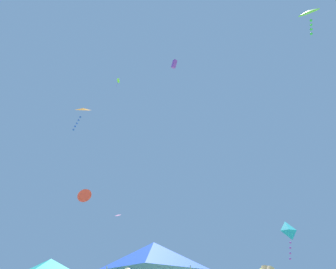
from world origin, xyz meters
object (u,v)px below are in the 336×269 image
kite_pink_diamond (118,215)px  kite_red_delta (84,195)px  kite_lime_delta (309,12)px  kite_purple_box (174,64)px  kite_orange_delta (83,110)px  kite_cyan_diamond (289,232)px  canopy_tent_blue (153,256)px  canopy_tent_white (132,269)px  canopy_tent_teal (49,269)px  kite_lime_box (118,81)px

kite_pink_diamond → kite_red_delta: 3.48m
kite_lime_delta → kite_purple_box: bearing=160.3°
kite_orange_delta → kite_red_delta: 7.79m
kite_pink_diamond → kite_cyan_diamond: kite_cyan_diamond is taller
canopy_tent_blue → kite_orange_delta: (-7.42, 5.65, 12.92)m
canopy_tent_white → kite_pink_diamond: (-2.33, 4.57, 4.51)m
kite_red_delta → kite_orange_delta: bearing=-143.6°
kite_orange_delta → kite_pink_diamond: (3.30, 3.50, -8.48)m
kite_cyan_diamond → canopy_tent_teal: bearing=-147.7°
kite_cyan_diamond → kite_pink_diamond: bearing=-158.6°
canopy_tent_blue → kite_orange_delta: size_ratio=1.34×
kite_red_delta → kite_purple_box: (7.29, -5.43, 8.03)m
kite_lime_delta → kite_orange_delta: size_ratio=0.91×
kite_cyan_diamond → canopy_tent_blue: bearing=-127.3°
canopy_tent_teal → kite_orange_delta: kite_orange_delta is taller
kite_orange_delta → kite_pink_diamond: size_ratio=4.11×
canopy_tent_blue → kite_red_delta: size_ratio=2.86×
canopy_tent_teal → kite_lime_delta: size_ratio=1.42×
canopy_tent_white → kite_orange_delta: (-5.63, 1.07, 12.99)m
kite_red_delta → kite_purple_box: bearing=-36.7°
kite_red_delta → kite_lime_box: bearing=96.4°
canopy_tent_teal → canopy_tent_blue: canopy_tent_blue is taller
canopy_tent_white → kite_purple_box: kite_purple_box is taller
kite_purple_box → kite_red_delta: bearing=143.3°
canopy_tent_white → kite_purple_box: 14.10m
canopy_tent_white → canopy_tent_blue: size_ratio=0.98×
kite_lime_delta → canopy_tent_white: bearing=150.3°
kite_orange_delta → kite_purple_box: 9.62m
kite_purple_box → kite_lime_delta: bearing=-19.7°
kite_cyan_diamond → kite_lime_delta: bearing=-96.0°
canopy_tent_blue → canopy_tent_white: bearing=111.3°
kite_orange_delta → kite_pink_diamond: kite_orange_delta is taller
canopy_tent_blue → kite_purple_box: (1.05, 1.09, 13.29)m
kite_pink_diamond → kite_purple_box: 13.04m
canopy_tent_teal → kite_lime_box: size_ratio=2.94×
canopy_tent_white → kite_red_delta: kite_red_delta is taller
canopy_tent_blue → kite_lime_delta: size_ratio=1.47×
canopy_tent_blue → kite_lime_box: size_ratio=3.04×
kite_lime_box → canopy_tent_white: bearing=-59.3°
kite_purple_box → kite_lime_box: 18.11m
kite_orange_delta → kite_red_delta: size_ratio=2.13×
kite_red_delta → canopy_tent_blue: bearing=-46.3°
canopy_tent_teal → kite_cyan_diamond: 21.94m
kite_lime_delta → kite_lime_box: size_ratio=2.07×
canopy_tent_blue → kite_purple_box: size_ratio=5.68×
kite_purple_box → kite_orange_delta: bearing=151.7°
canopy_tent_teal → kite_cyan_diamond: bearing=32.3°
canopy_tent_white → kite_lime_delta: 19.43m
kite_lime_delta → kite_red_delta: size_ratio=1.95×
kite_lime_delta → canopy_tent_blue: bearing=168.2°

